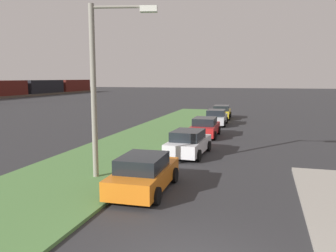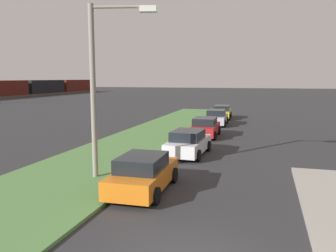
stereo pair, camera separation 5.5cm
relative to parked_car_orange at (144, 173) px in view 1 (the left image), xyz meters
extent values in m
cube|color=#517F42|center=(4.88, 3.74, -0.66)|extent=(60.00, 6.00, 0.12)
cube|color=orange|center=(0.05, 0.00, -0.15)|extent=(4.34, 1.90, 0.70)
cube|color=black|center=(-0.15, 0.00, 0.48)|extent=(2.24, 1.65, 0.55)
cylinder|color=black|center=(1.38, 0.93, -0.40)|extent=(0.64, 0.23, 0.64)
cylinder|color=black|center=(1.42, -0.87, -0.40)|extent=(0.64, 0.23, 0.64)
cylinder|color=black|center=(-1.32, 0.87, -0.40)|extent=(0.64, 0.23, 0.64)
cylinder|color=black|center=(-1.28, -0.93, -0.40)|extent=(0.64, 0.23, 0.64)
cube|color=silver|center=(6.81, -0.30, -0.15)|extent=(4.37, 1.98, 0.70)
cube|color=black|center=(6.61, -0.29, 0.48)|extent=(2.27, 1.69, 0.55)
cylinder|color=black|center=(8.19, 0.54, -0.40)|extent=(0.65, 0.25, 0.64)
cylinder|color=black|center=(8.12, -1.26, -0.40)|extent=(0.65, 0.25, 0.64)
cylinder|color=black|center=(5.50, 0.66, -0.40)|extent=(0.65, 0.25, 0.64)
cylinder|color=black|center=(5.42, -1.14, -0.40)|extent=(0.65, 0.25, 0.64)
cube|color=red|center=(13.36, -0.14, -0.15)|extent=(4.34, 1.89, 0.70)
cube|color=black|center=(13.16, -0.14, 0.48)|extent=(2.23, 1.64, 0.55)
cylinder|color=black|center=(14.69, 0.79, -0.40)|extent=(0.64, 0.23, 0.64)
cylinder|color=black|center=(14.72, -1.01, -0.40)|extent=(0.64, 0.23, 0.64)
cylinder|color=black|center=(11.99, 0.73, -0.40)|extent=(0.64, 0.23, 0.64)
cylinder|color=black|center=(12.02, -1.07, -0.40)|extent=(0.64, 0.23, 0.64)
cube|color=#B2B5BA|center=(20.13, -0.05, -0.15)|extent=(4.36, 1.94, 0.70)
cube|color=black|center=(19.93, -0.05, 0.48)|extent=(2.25, 1.67, 0.55)
cylinder|color=black|center=(21.45, 0.90, -0.40)|extent=(0.65, 0.24, 0.64)
cylinder|color=black|center=(21.51, -0.90, -0.40)|extent=(0.65, 0.24, 0.64)
cylinder|color=black|center=(18.75, 0.81, -0.40)|extent=(0.65, 0.24, 0.64)
cylinder|color=black|center=(18.81, -0.99, -0.40)|extent=(0.65, 0.24, 0.64)
cube|color=gold|center=(25.49, 0.12, -0.15)|extent=(4.39, 2.03, 0.70)
cube|color=black|center=(25.29, 0.11, 0.48)|extent=(2.28, 1.72, 0.55)
cylinder|color=black|center=(26.79, 1.09, -0.40)|extent=(0.65, 0.25, 0.64)
cylinder|color=black|center=(26.89, -0.71, -0.40)|extent=(0.65, 0.25, 0.64)
cylinder|color=black|center=(24.09, 0.94, -0.40)|extent=(0.65, 0.25, 0.64)
cylinder|color=black|center=(24.19, -0.85, -0.40)|extent=(0.65, 0.25, 0.64)
cube|color=#511914|center=(51.08, 51.97, 1.48)|extent=(14.00, 3.00, 3.40)
cube|color=black|center=(66.28, 51.97, 1.48)|extent=(14.00, 3.00, 3.40)
cube|color=#511914|center=(81.48, 51.97, 1.48)|extent=(14.00, 3.00, 3.40)
cylinder|color=gray|center=(0.97, 2.61, 3.03)|extent=(0.24, 0.24, 7.50)
cylinder|color=gray|center=(1.24, 1.44, 6.63)|extent=(0.65, 2.37, 0.12)
cube|color=silver|center=(1.50, 0.27, 6.53)|extent=(0.51, 0.76, 0.24)
camera|label=1|loc=(-12.36, -4.50, 3.72)|focal=36.72mm
camera|label=2|loc=(-12.34, -4.55, 3.72)|focal=36.72mm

